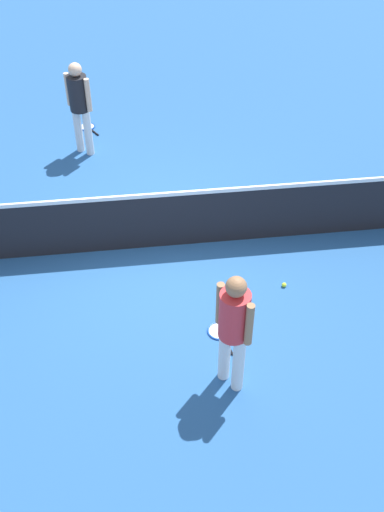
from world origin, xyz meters
name	(u,v)px	position (x,y,z in m)	size (l,w,h in m)	color
ground_plane	(162,246)	(0.00, 0.00, 0.00)	(40.00, 40.00, 0.00)	#265693
court_net	(161,219)	(0.00, 0.00, 0.50)	(10.09, 0.09, 1.07)	#4C4C51
player_near_side	(234,325)	(0.60, -2.59, 1.01)	(0.48, 0.48, 1.70)	white
player_far_side	(79,101)	(-1.15, 2.80, 1.01)	(0.48, 0.48, 1.70)	white
tennis_racket_near_player	(220,332)	(0.60, -1.83, 0.01)	(0.38, 0.61, 0.03)	blue
tennis_racket_far_player	(88,127)	(-1.13, 3.68, 0.01)	(0.45, 0.59, 0.03)	blue
tennis_ball_by_net	(284,285)	(1.62, -1.09, 0.03)	(0.07, 0.07, 0.07)	#C6E033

